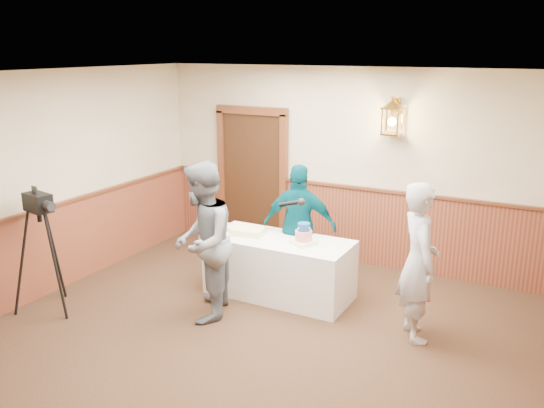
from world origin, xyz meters
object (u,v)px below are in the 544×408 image
Objects in this scene: sheet_cake_yellow at (248,231)px; tv_camera_rig at (44,259)px; sheet_cake_green at (231,228)px; baker at (418,262)px; interviewer at (202,242)px; assistant_p at (300,227)px; display_table at (279,267)px; tiered_cake at (304,236)px.

sheet_cake_yellow is 0.27× the size of tv_camera_rig.
sheet_cake_green is 2.53m from baker.
tv_camera_rig is at bearing -137.54° from sheet_cake_yellow.
sheet_cake_yellow is 0.21× the size of interviewer.
assistant_p is at bearing 37.73° from baker.
tiered_cake reaches higher than display_table.
sheet_cake_yellow is (-0.78, 0.01, -0.06)m from tiered_cake.
sheet_cake_yellow is 2.46m from tv_camera_rig.
display_table is 1.25× the size of tv_camera_rig.
assistant_p reaches higher than display_table.
interviewer reaches higher than sheet_cake_yellow.
interviewer reaches higher than sheet_cake_green.
assistant_p is 3.12m from tv_camera_rig.
baker is at bearing -6.64° from sheet_cake_yellow.
tv_camera_rig is at bearing -90.09° from interviewer.
display_table is at bearing -1.82° from sheet_cake_green.
display_table is 4.62× the size of sheet_cake_yellow.
assistant_p is at bearing 133.09° from interviewer.
assistant_p is (0.53, 0.41, 0.03)m from sheet_cake_yellow.
sheet_cake_yellow is at bearing 54.21° from tv_camera_rig.
tiered_cake is at bearing 106.71° from assistant_p.
baker is (1.79, -0.28, 0.49)m from display_table.
tiered_cake is at bearing -3.04° from sheet_cake_green.
display_table is 5.29× the size of tiered_cake.
sheet_cake_yellow is at bearing -9.35° from sheet_cake_green.
assistant_p is (0.81, 0.36, 0.04)m from sheet_cake_green.
tiered_cake is 0.24× the size of tv_camera_rig.
interviewer is at bearing -132.79° from tiered_cake.
display_table is 0.59m from tiered_cake.
display_table is 1.10× the size of assistant_p.
interviewer reaches higher than tv_camera_rig.
display_table is at bearing 48.48° from tv_camera_rig.
tiered_cake is 0.19× the size of interviewer.
interviewer is 1.92m from tv_camera_rig.
sheet_cake_green is 1.00m from interviewer.
tiered_cake is 1.07m from sheet_cake_green.
assistant_p is (0.09, 0.38, 0.44)m from display_table.
tiered_cake is 3.08m from tv_camera_rig.
display_table is 0.98× the size of interviewer.
display_table is 0.59m from assistant_p.
baker is (2.23, -0.26, 0.08)m from sheet_cake_yellow.
sheet_cake_yellow is 2.25m from baker.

